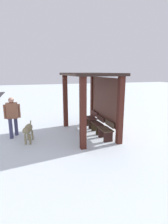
{
  "coord_description": "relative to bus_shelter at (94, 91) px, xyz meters",
  "views": [
    {
      "loc": [
        6.64,
        -2.41,
        2.58
      ],
      "look_at": [
        0.23,
        -0.29,
        1.01
      ],
      "focal_mm": 28.06,
      "sensor_mm": 36.0,
      "label": 1
    }
  ],
  "objects": [
    {
      "name": "bench_right_inside",
      "position": [
        0.81,
        0.21,
        -1.53
      ],
      "size": [
        0.71,
        0.38,
        0.71
      ],
      "color": "#4D3B2C",
      "rests_on": "ground"
    },
    {
      "name": "bench_left_inside",
      "position": [
        -0.81,
        0.21,
        -1.51
      ],
      "size": [
        0.71,
        0.42,
        0.75
      ],
      "color": "#492824",
      "rests_on": "ground"
    },
    {
      "name": "person_walking",
      "position": [
        -0.59,
        -3.19,
        -0.89
      ],
      "size": [
        0.46,
        0.62,
        1.6
      ],
      "color": "#955C42",
      "rests_on": "ground"
    },
    {
      "name": "bench_center_inside",
      "position": [
        0.0,
        0.21,
        -1.53
      ],
      "size": [
        0.71,
        0.35,
        0.7
      ],
      "color": "#402620",
      "rests_on": "ground"
    },
    {
      "name": "bus_shelter",
      "position": [
        0.0,
        0.0,
        0.0
      ],
      "size": [
        3.08,
        1.78,
        2.52
      ],
      "color": "#461D16",
      "rests_on": "ground"
    },
    {
      "name": "dog",
      "position": [
        0.23,
        -2.64,
        -1.31
      ],
      "size": [
        1.04,
        0.41,
        0.7
      ],
      "color": "#8B805D",
      "rests_on": "ground"
    },
    {
      "name": "ground_plane",
      "position": [
        0.0,
        -0.2,
        -1.82
      ],
      "size": [
        60.0,
        60.0,
        0.0
      ],
      "primitive_type": "plane",
      "color": "white"
    }
  ]
}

